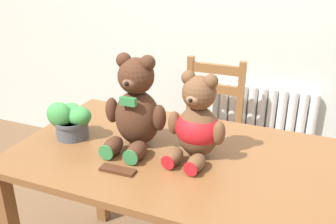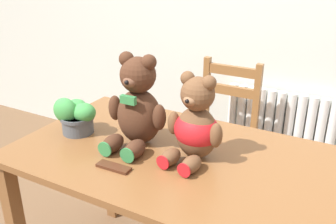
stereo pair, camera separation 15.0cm
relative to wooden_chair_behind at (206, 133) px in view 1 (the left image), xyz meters
The scene contains 7 objects.
radiator 0.49m from the wooden_chair_behind, 52.65° to the left, with size 0.74×0.10×0.69m.
dining_table 0.87m from the wooden_chair_behind, 82.42° to the right, with size 1.32×0.79×0.78m.
wooden_chair_behind is the anchor object (origin of this frame).
teddy_bear_left 0.97m from the wooden_chair_behind, 94.63° to the right, with size 0.27×0.27×0.39m.
teddy_bear_right 0.96m from the wooden_chair_behind, 76.54° to the right, with size 0.25×0.26×0.35m.
potted_plant 1.04m from the wooden_chair_behind, 112.52° to the right, with size 0.19×0.15×0.17m.
chocolate_bar 1.10m from the wooden_chair_behind, 91.95° to the right, with size 0.14×0.05×0.01m, color #472314.
Camera 1 is at (0.49, -0.86, 1.53)m, focal length 40.00 mm.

